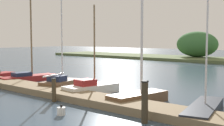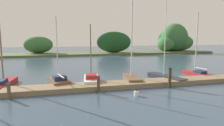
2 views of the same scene
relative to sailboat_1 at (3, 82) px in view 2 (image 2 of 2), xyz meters
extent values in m
cube|color=#847051|center=(7.35, -2.28, -0.23)|extent=(25.29, 1.80, 0.35)
cube|color=#56663D|center=(7.35, 27.26, -0.20)|extent=(67.02, 8.00, 0.40)
ellipsoid|color=#1E4C23|center=(16.29, 26.47, 2.41)|extent=(8.16, 3.01, 4.82)
ellipsoid|color=#386B38|center=(32.62, 27.46, 3.49)|extent=(6.84, 5.99, 6.99)
ellipsoid|color=#386B38|center=(-0.51, 28.82, 1.86)|extent=(6.21, 4.30, 3.72)
ellipsoid|color=#235628|center=(31.71, 28.86, 2.74)|extent=(5.34, 5.46, 5.48)
ellipsoid|color=#386B38|center=(29.97, 27.05, 1.83)|extent=(4.19, 5.15, 3.67)
ellipsoid|color=#386B38|center=(34.26, 29.20, 1.80)|extent=(4.62, 3.77, 3.61)
ellipsoid|color=#386B38|center=(34.31, 27.76, 2.14)|extent=(8.03, 3.63, 4.29)
cube|color=maroon|center=(-0.01, -0.12, -0.19)|extent=(1.50, 4.22, 0.43)
cube|color=maroon|center=(0.15, 1.73, -0.21)|extent=(0.72, 1.08, 0.36)
cylinder|color=#7F6647|center=(0.02, 0.19, 3.68)|extent=(0.12, 0.12, 7.31)
cube|color=brown|center=(4.35, -0.70, -0.14)|extent=(1.92, 2.96, 0.53)
cube|color=brown|center=(4.06, 0.49, -0.17)|extent=(0.86, 0.83, 0.45)
cube|color=#1E2847|center=(4.44, -1.03, 0.30)|extent=(1.14, 1.03, 0.34)
cylinder|color=silver|center=(4.30, -0.50, 2.66)|extent=(0.08, 0.08, 5.07)
cylinder|color=silver|center=(4.52, -1.36, 0.53)|extent=(0.56, 1.93, 0.09)
cube|color=white|center=(7.03, -0.66, -0.14)|extent=(1.60, 3.40, 0.53)
cube|color=white|center=(7.20, 0.81, -0.17)|extent=(0.76, 0.89, 0.45)
cube|color=maroon|center=(6.98, -1.07, 0.30)|extent=(1.02, 1.09, 0.34)
cylinder|color=#7F6647|center=(7.05, -0.42, 2.39)|extent=(0.09, 0.09, 4.52)
cube|color=brown|center=(10.58, -1.03, -0.14)|extent=(1.59, 3.34, 0.53)
cube|color=brown|center=(10.79, 0.39, -0.17)|extent=(0.73, 0.89, 0.45)
cylinder|color=silver|center=(10.61, -0.80, 3.73)|extent=(0.12, 0.12, 7.22)
cube|color=#232833|center=(13.94, -1.05, -0.19)|extent=(1.99, 4.25, 0.42)
cube|color=#232833|center=(13.50, 0.75, -0.21)|extent=(0.80, 1.14, 0.36)
cylinder|color=silver|center=(13.87, -0.75, 3.52)|extent=(0.08, 0.08, 7.01)
cube|color=maroon|center=(18.02, -0.06, -0.22)|extent=(1.61, 3.44, 0.37)
cube|color=maroon|center=(17.80, 1.41, -0.24)|extent=(0.74, 0.91, 0.31)
cube|color=#1E2847|center=(18.08, -0.47, 0.08)|extent=(0.99, 1.11, 0.24)
cylinder|color=#B7B7BC|center=(17.98, 0.18, 2.98)|extent=(0.11, 0.11, 6.04)
cylinder|color=#B7B7BC|center=(18.09, -0.54, 0.45)|extent=(0.32, 1.61, 0.08)
cylinder|color=brown|center=(1.33, -3.56, 0.10)|extent=(0.21, 0.21, 1.01)
cylinder|color=black|center=(1.33, -3.56, 0.63)|extent=(0.25, 0.25, 0.04)
cylinder|color=#4C3D28|center=(7.15, -3.42, 0.17)|extent=(0.22, 0.22, 1.15)
cylinder|color=black|center=(7.15, -3.42, 0.76)|extent=(0.25, 0.25, 0.04)
cylinder|color=#3D3323|center=(12.77, -3.62, 0.37)|extent=(0.25, 0.25, 1.55)
cylinder|color=black|center=(12.77, -3.62, 1.17)|extent=(0.29, 0.29, 0.04)
cylinder|color=white|center=(9.49, -4.90, -0.24)|extent=(0.34, 0.34, 0.32)
sphere|color=black|center=(9.49, -4.90, -0.02)|extent=(0.12, 0.12, 0.12)
camera|label=1|loc=(19.15, -12.87, 2.78)|focal=48.81mm
camera|label=2|loc=(4.77, -16.68, 3.56)|focal=30.76mm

